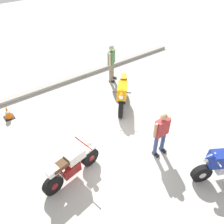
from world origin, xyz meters
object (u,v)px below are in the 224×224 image
at_px(motorcycle_cream_vintage, 71,166).
at_px(traffic_cone, 8,112).
at_px(motorcycle_orange_sportbike, 122,94).
at_px(person_in_red_shirt, 161,132).
at_px(person_in_green_shirt, 112,61).

height_order(motorcycle_cream_vintage, traffic_cone, motorcycle_cream_vintage).
relative_size(motorcycle_orange_sportbike, traffic_cone, 2.96).
bearing_deg(motorcycle_orange_sportbike, traffic_cone, -73.81).
bearing_deg(motorcycle_orange_sportbike, person_in_red_shirt, 30.01).
relative_size(person_in_green_shirt, traffic_cone, 3.25).
bearing_deg(person_in_red_shirt, person_in_green_shirt, 162.69).
bearing_deg(motorcycle_cream_vintage, traffic_cone, 89.26).
relative_size(motorcycle_cream_vintage, person_in_red_shirt, 1.21).
height_order(person_in_green_shirt, traffic_cone, person_in_green_shirt).
bearing_deg(person_in_red_shirt, motorcycle_cream_vintage, -105.87).
height_order(person_in_red_shirt, traffic_cone, person_in_red_shirt).
height_order(motorcycle_orange_sportbike, person_in_green_shirt, person_in_green_shirt).
distance_m(motorcycle_cream_vintage, person_in_red_shirt, 2.85).
bearing_deg(traffic_cone, motorcycle_cream_vintage, -80.14).
relative_size(motorcycle_cream_vintage, person_in_green_shirt, 1.13).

